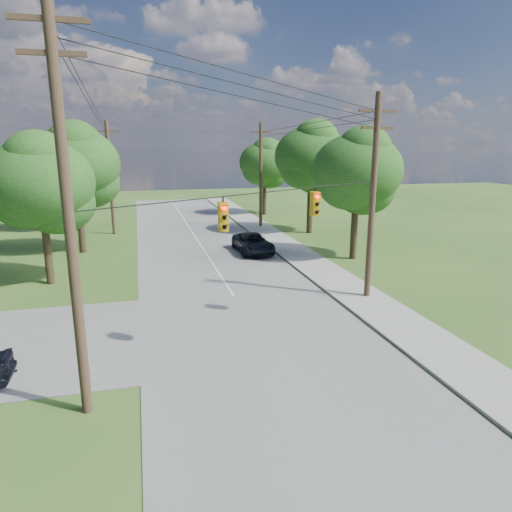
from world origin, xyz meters
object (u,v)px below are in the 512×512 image
object	(u,v)px
pole_north_w	(110,177)
car_main_north	(253,243)
pole_sw	(68,211)
pole_north_e	(261,175)
pole_ne	(373,196)

from	to	relation	value
pole_north_w	car_main_north	xyz separation A→B (m)	(10.50, -10.45, -4.39)
pole_sw	pole_north_e	bearing A→B (deg)	65.48
pole_ne	car_main_north	world-z (taller)	pole_ne
pole_north_e	car_main_north	size ratio (longest dim) A/B	1.96
pole_ne	pole_north_e	bearing A→B (deg)	90.00
pole_ne	car_main_north	bearing A→B (deg)	106.40
pole_north_e	pole_north_w	size ratio (longest dim) A/B	1.00
car_main_north	pole_north_e	bearing A→B (deg)	70.46
pole_sw	pole_ne	xyz separation A→B (m)	(13.50, 7.60, -0.76)
pole_sw	pole_north_e	world-z (taller)	pole_sw
pole_ne	pole_north_e	size ratio (longest dim) A/B	1.05
pole_north_w	pole_ne	bearing A→B (deg)	-57.71
pole_sw	pole_north_e	size ratio (longest dim) A/B	1.20
pole_ne	pole_north_e	distance (m)	22.00
pole_north_w	car_main_north	size ratio (longest dim) A/B	1.96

